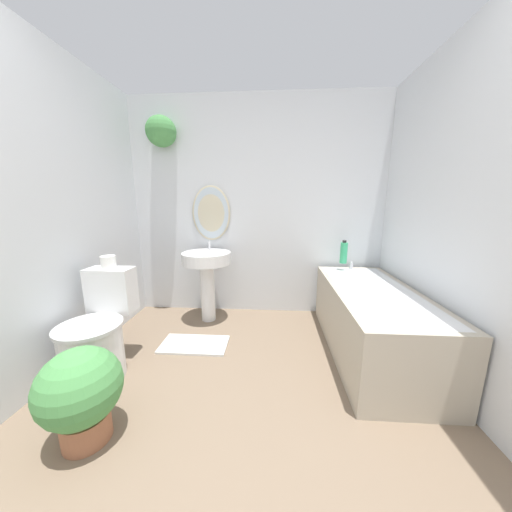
{
  "coord_description": "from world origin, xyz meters",
  "views": [
    {
      "loc": [
        0.18,
        -0.46,
        1.27
      ],
      "look_at": [
        0.05,
        1.52,
        0.86
      ],
      "focal_mm": 18.0,
      "sensor_mm": 36.0,
      "label": 1
    }
  ],
  "objects_px": {
    "toilet": "(98,336)",
    "toilet_paper_roll": "(108,262)",
    "shampoo_bottle": "(344,252)",
    "bathtub": "(371,319)",
    "potted_plant": "(81,391)",
    "pedestal_sink": "(207,269)"
  },
  "relations": [
    {
      "from": "toilet",
      "to": "shampoo_bottle",
      "type": "relative_size",
      "value": 3.15
    },
    {
      "from": "bathtub",
      "to": "potted_plant",
      "type": "distance_m",
      "value": 2.1
    },
    {
      "from": "pedestal_sink",
      "to": "bathtub",
      "type": "relative_size",
      "value": 0.56
    },
    {
      "from": "toilet",
      "to": "toilet_paper_roll",
      "type": "relative_size",
      "value": 6.94
    },
    {
      "from": "bathtub",
      "to": "shampoo_bottle",
      "type": "distance_m",
      "value": 0.78
    },
    {
      "from": "toilet",
      "to": "bathtub",
      "type": "distance_m",
      "value": 2.19
    },
    {
      "from": "shampoo_bottle",
      "to": "bathtub",
      "type": "bearing_deg",
      "value": -80.57
    },
    {
      "from": "toilet",
      "to": "bathtub",
      "type": "relative_size",
      "value": 0.5
    },
    {
      "from": "shampoo_bottle",
      "to": "potted_plant",
      "type": "relative_size",
      "value": 0.45
    },
    {
      "from": "toilet_paper_roll",
      "to": "pedestal_sink",
      "type": "bearing_deg",
      "value": 50.53
    },
    {
      "from": "pedestal_sink",
      "to": "bathtub",
      "type": "xyz_separation_m",
      "value": [
        1.55,
        -0.51,
        -0.28
      ]
    },
    {
      "from": "toilet",
      "to": "pedestal_sink",
      "type": "height_order",
      "value": "pedestal_sink"
    },
    {
      "from": "pedestal_sink",
      "to": "toilet_paper_roll",
      "type": "height_order",
      "value": "toilet_paper_roll"
    },
    {
      "from": "toilet_paper_roll",
      "to": "shampoo_bottle",
      "type": "bearing_deg",
      "value": 21.96
    },
    {
      "from": "pedestal_sink",
      "to": "shampoo_bottle",
      "type": "relative_size",
      "value": 3.54
    },
    {
      "from": "toilet",
      "to": "potted_plant",
      "type": "xyz_separation_m",
      "value": [
        0.3,
        -0.56,
        -0.0
      ]
    },
    {
      "from": "bathtub",
      "to": "potted_plant",
      "type": "bearing_deg",
      "value": -151.9
    },
    {
      "from": "shampoo_bottle",
      "to": "toilet_paper_roll",
      "type": "xyz_separation_m",
      "value": [
        -2.05,
        -0.82,
        0.06
      ]
    },
    {
      "from": "toilet",
      "to": "potted_plant",
      "type": "relative_size",
      "value": 1.43
    },
    {
      "from": "toilet",
      "to": "shampoo_bottle",
      "type": "xyz_separation_m",
      "value": [
        2.05,
        1.05,
        0.46
      ]
    },
    {
      "from": "toilet",
      "to": "pedestal_sink",
      "type": "bearing_deg",
      "value": 57.81
    },
    {
      "from": "pedestal_sink",
      "to": "shampoo_bottle",
      "type": "xyz_separation_m",
      "value": [
        1.45,
        0.1,
        0.18
      ]
    }
  ]
}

